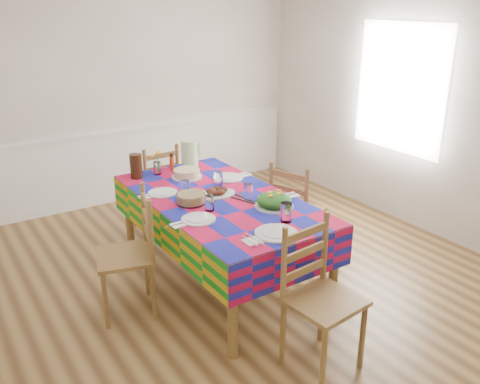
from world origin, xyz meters
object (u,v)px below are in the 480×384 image
Objects in this scene: meat_platter at (217,192)px; chair_near at (319,298)px; tea_pitcher at (136,166)px; dining_table at (219,207)px; green_pitcher at (190,154)px; chair_left at (131,255)px; chair_far at (157,188)px; chair_right at (295,212)px.

meat_platter is 1.42m from chair_near.
meat_platter is 0.92m from tea_pitcher.
meat_platter is at bearing -63.84° from tea_pitcher.
meat_platter is at bearing 78.40° from dining_table.
green_pitcher reaches higher than chair_left.
tea_pitcher is (-0.40, 0.82, 0.09)m from meat_platter.
chair_near is 1.06× the size of chair_far.
green_pitcher is 1.21× the size of tea_pitcher.
green_pitcher reaches higher than chair_near.
chair_right reaches higher than meat_platter.
chair_left is at bearing 68.89° from chair_right.
chair_far is 1.58m from chair_right.
meat_platter is at bearing 88.79° from chair_far.
chair_near reaches higher than tea_pitcher.
dining_table is 0.93m from green_pitcher.
tea_pitcher is 0.74m from chair_far.
meat_platter is 1.21× the size of green_pitcher.
chair_far is 1.58m from chair_left.
chair_left is (-0.83, 1.31, -0.01)m from chair_near.
chair_right is at bearing -54.08° from green_pitcher.
green_pitcher is at bearing 111.33° from chair_far.
tea_pitcher is 2.27m from chair_near.
meat_platter is 0.33× the size of chair_left.
dining_table is 8.96× the size of tea_pitcher.
chair_left is at bearing 56.18° from chair_far.
meat_platter is at bearing 110.57° from chair_left.
tea_pitcher is at bearing -179.48° from green_pitcher.
green_pitcher is at bearing 14.93° from chair_right.
chair_right is (1.23, -0.90, -0.44)m from tea_pitcher.
tea_pitcher is at bearing 113.95° from dining_table.
chair_right is at bearing 51.07° from chair_near.
green_pitcher reaches higher than meat_platter.
chair_far is (-0.01, 1.26, -0.36)m from meat_platter.
green_pitcher is at bearing 0.52° from tea_pitcher.
green_pitcher is (0.19, 0.88, 0.23)m from dining_table.
dining_table is 2.12× the size of chair_far.
meat_platter is 1.31m from chair_far.
chair_near is 1.55m from chair_right.
chair_left is (-0.45, -0.89, -0.42)m from tea_pitcher.
chair_left is at bearing -179.11° from dining_table.
chair_near is at bearing -80.06° from tea_pitcher.
chair_left is 1.04× the size of chair_right.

